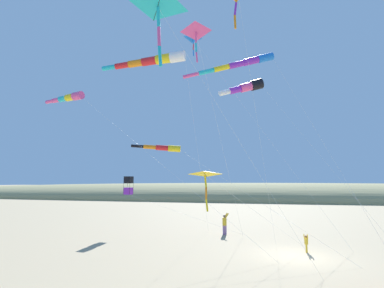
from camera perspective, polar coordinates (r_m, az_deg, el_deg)
The scene contains 14 objects.
ground_plane at distance 19.29m, azimuth 20.23°, elevation -20.47°, with size 600.00×600.00×0.00m, color tan.
dune_ridge_grassy at distance 73.78m, azimuth 14.04°, elevation -10.79°, with size 28.00×240.00×8.16m, color #938E60.
person_adult_flyer at distance 25.04m, azimuth 6.60°, elevation -15.51°, with size 0.54×0.62×1.78m.
person_child_green_jacket at distance 20.33m, azimuth 22.05°, elevation -17.89°, with size 0.39×0.32×1.15m.
kite_delta_long_streamer_right at distance 14.01m, azimuth -6.86°, elevation 25.93°, with size 4.60×8.15×12.60m.
kite_windsock_yellow_midlevel at distance 24.19m, azimuth -23.65°, elevation 8.53°, with size 2.84×17.68×11.21m.
kite_delta_white_trailing at distance 19.69m, azimuth 0.84°, elevation 21.53°, with size 7.58×3.26×14.48m.
kite_delta_long_streamer_left at distance 15.16m, azimuth 2.70°, elevation -6.13°, with size 6.17×6.64×5.10m.
kite_windsock_green_low_center at distance 23.93m, azimuth 11.02°, elevation 11.21°, with size 8.31×9.99×12.87m.
kite_windsock_checkered_midright at distance 25.73m, azimuth -7.69°, elevation 16.36°, with size 4.24×9.00×15.48m.
kite_windsock_purple_drifting at distance 21.23m, azimuth 9.89°, elevation 15.70°, with size 6.57×10.88×13.75m.
kite_delta_striped_overhead at distance 30.12m, azimuth 0.24°, elevation 20.49°, with size 6.43×12.39×19.05m.
kite_box_red_high_left at distance 26.42m, azimuth -12.68°, elevation -8.16°, with size 1.41×10.38×4.91m.
kite_windsock_orange_high_right at distance 21.10m, azimuth -5.81°, elevation -0.80°, with size 3.76×14.16×7.18m.
Camera 1 is at (-18.60, 2.47, 4.46)m, focal length 26.44 mm.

